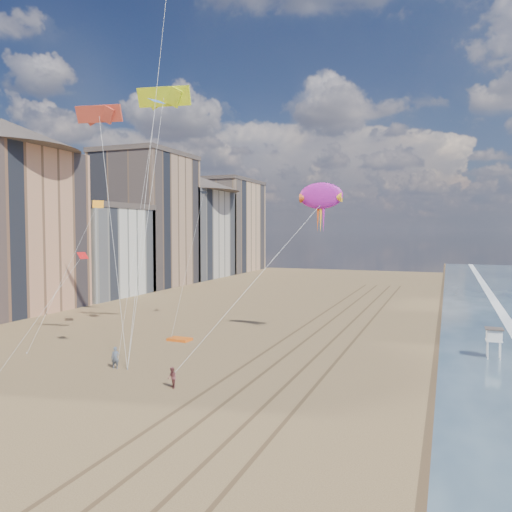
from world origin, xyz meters
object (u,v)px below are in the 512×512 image
Objects in this scene: show_kite at (321,196)px; kite_flyer_a at (115,358)px; kite_flyer_b at (172,378)px; grounded_kite at (180,339)px; lifeguard_stand at (494,335)px.

show_kite is 26.47m from kite_flyer_a.
kite_flyer_a reaches higher than kite_flyer_b.
kite_flyer_b reaches higher than grounded_kite.
grounded_kite is at bearing -172.86° from lifeguard_stand.
kite_flyer_b is at bearing -108.94° from show_kite.
show_kite is 25.62m from kite_flyer_b.
kite_flyer_b is at bearing -58.80° from grounded_kite.
lifeguard_stand is 30.27m from kite_flyer_b.
show_kite is 12.46× the size of kite_flyer_a.
kite_flyer_b is (-6.76, -19.69, -14.94)m from show_kite.
grounded_kite is 16.63m from kite_flyer_b.
kite_flyer_b is at bearing -40.92° from kite_flyer_a.
kite_flyer_b is (7.75, -14.70, 0.68)m from grounded_kite.
grounded_kite is 0.10× the size of show_kite.
kite_flyer_a is 1.17× the size of kite_flyer_b.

